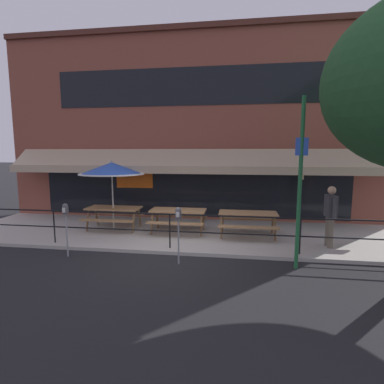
{
  "coord_description": "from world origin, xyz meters",
  "views": [
    {
      "loc": [
        1.76,
        -7.54,
        2.76
      ],
      "look_at": [
        0.43,
        1.6,
        1.5
      ],
      "focal_mm": 28.0,
      "sensor_mm": 36.0,
      "label": 1
    }
  ],
  "objects_px": {
    "parking_meter_near": "(66,214)",
    "street_sign_pole": "(300,183)",
    "pedestrian_walking": "(330,213)",
    "picnic_table_right": "(248,217)",
    "parking_meter_far": "(178,218)",
    "picnic_table_left": "(114,212)",
    "patio_umbrella_left": "(112,169)",
    "picnic_table_centre": "(178,214)"
  },
  "relations": [
    {
      "from": "parking_meter_near",
      "to": "street_sign_pole",
      "type": "relative_size",
      "value": 0.36
    },
    {
      "from": "parking_meter_near",
      "to": "pedestrian_walking",
      "type": "bearing_deg",
      "value": 12.37
    },
    {
      "from": "picnic_table_right",
      "to": "pedestrian_walking",
      "type": "relative_size",
      "value": 1.05
    },
    {
      "from": "parking_meter_far",
      "to": "street_sign_pole",
      "type": "relative_size",
      "value": 0.36
    },
    {
      "from": "picnic_table_left",
      "to": "street_sign_pole",
      "type": "distance_m",
      "value": 6.21
    },
    {
      "from": "parking_meter_far",
      "to": "street_sign_pole",
      "type": "bearing_deg",
      "value": 2.61
    },
    {
      "from": "picnic_table_right",
      "to": "pedestrian_walking",
      "type": "bearing_deg",
      "value": -17.93
    },
    {
      "from": "patio_umbrella_left",
      "to": "picnic_table_centre",
      "type": "bearing_deg",
      "value": -0.45
    },
    {
      "from": "picnic_table_centre",
      "to": "parking_meter_near",
      "type": "distance_m",
      "value": 3.5
    },
    {
      "from": "picnic_table_centre",
      "to": "pedestrian_walking",
      "type": "distance_m",
      "value": 4.56
    },
    {
      "from": "picnic_table_right",
      "to": "street_sign_pole",
      "type": "xyz_separation_m",
      "value": [
        1.06,
        -2.22,
        1.34
      ]
    },
    {
      "from": "picnic_table_left",
      "to": "picnic_table_right",
      "type": "xyz_separation_m",
      "value": [
        4.49,
        -0.22,
        0.0
      ]
    },
    {
      "from": "picnic_table_right",
      "to": "pedestrian_walking",
      "type": "distance_m",
      "value": 2.36
    },
    {
      "from": "picnic_table_right",
      "to": "parking_meter_near",
      "type": "bearing_deg",
      "value": -154.72
    },
    {
      "from": "patio_umbrella_left",
      "to": "parking_meter_near",
      "type": "xyz_separation_m",
      "value": [
        -0.26,
        -2.41,
        -1.03
      ]
    },
    {
      "from": "street_sign_pole",
      "to": "patio_umbrella_left",
      "type": "bearing_deg",
      "value": 156.72
    },
    {
      "from": "picnic_table_right",
      "to": "street_sign_pole",
      "type": "relative_size",
      "value": 0.45
    },
    {
      "from": "pedestrian_walking",
      "to": "parking_meter_near",
      "type": "relative_size",
      "value": 1.2
    },
    {
      "from": "patio_umbrella_left",
      "to": "parking_meter_near",
      "type": "distance_m",
      "value": 2.64
    },
    {
      "from": "picnic_table_right",
      "to": "patio_umbrella_left",
      "type": "bearing_deg",
      "value": 177.89
    },
    {
      "from": "picnic_table_right",
      "to": "pedestrian_walking",
      "type": "height_order",
      "value": "pedestrian_walking"
    },
    {
      "from": "picnic_table_right",
      "to": "parking_meter_far",
      "type": "xyz_separation_m",
      "value": [
        -1.75,
        -2.35,
        0.44
      ]
    },
    {
      "from": "parking_meter_near",
      "to": "street_sign_pole",
      "type": "bearing_deg",
      "value": 0.25
    },
    {
      "from": "picnic_table_centre",
      "to": "patio_umbrella_left",
      "type": "xyz_separation_m",
      "value": [
        -2.25,
        0.02,
        1.47
      ]
    },
    {
      "from": "picnic_table_left",
      "to": "picnic_table_right",
      "type": "height_order",
      "value": "same"
    },
    {
      "from": "picnic_table_left",
      "to": "parking_meter_far",
      "type": "bearing_deg",
      "value": -43.18
    },
    {
      "from": "pedestrian_walking",
      "to": "picnic_table_centre",
      "type": "bearing_deg",
      "value": 169.03
    },
    {
      "from": "picnic_table_centre",
      "to": "street_sign_pole",
      "type": "bearing_deg",
      "value": -35.66
    },
    {
      "from": "parking_meter_near",
      "to": "patio_umbrella_left",
      "type": "bearing_deg",
      "value": 83.74
    },
    {
      "from": "parking_meter_near",
      "to": "picnic_table_left",
      "type": "bearing_deg",
      "value": 83.88
    },
    {
      "from": "parking_meter_near",
      "to": "parking_meter_far",
      "type": "height_order",
      "value": "same"
    },
    {
      "from": "patio_umbrella_left",
      "to": "pedestrian_walking",
      "type": "xyz_separation_m",
      "value": [
        6.71,
        -0.88,
        -1.12
      ]
    },
    {
      "from": "picnic_table_left",
      "to": "pedestrian_walking",
      "type": "relative_size",
      "value": 1.05
    },
    {
      "from": "pedestrian_walking",
      "to": "street_sign_pole",
      "type": "bearing_deg",
      "value": -127.64
    },
    {
      "from": "picnic_table_left",
      "to": "picnic_table_right",
      "type": "distance_m",
      "value": 4.5
    },
    {
      "from": "parking_meter_far",
      "to": "pedestrian_walking",
      "type": "bearing_deg",
      "value": 22.35
    },
    {
      "from": "pedestrian_walking",
      "to": "picnic_table_left",
      "type": "bearing_deg",
      "value": 172.05
    },
    {
      "from": "picnic_table_centre",
      "to": "street_sign_pole",
      "type": "relative_size",
      "value": 0.45
    },
    {
      "from": "patio_umbrella_left",
      "to": "parking_meter_near",
      "type": "relative_size",
      "value": 1.67
    },
    {
      "from": "picnic_table_right",
      "to": "picnic_table_left",
      "type": "bearing_deg",
      "value": 177.21
    },
    {
      "from": "picnic_table_left",
      "to": "patio_umbrella_left",
      "type": "xyz_separation_m",
      "value": [
        0.0,
        -0.05,
        1.47
      ]
    },
    {
      "from": "picnic_table_left",
      "to": "patio_umbrella_left",
      "type": "bearing_deg",
      "value": -90.0
    }
  ]
}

